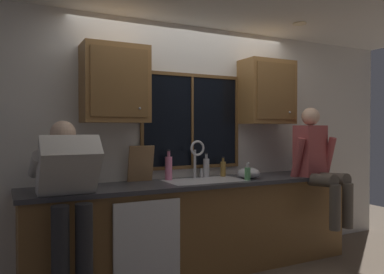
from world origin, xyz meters
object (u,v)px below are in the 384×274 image
object	(u,v)px
mixing_bowl	(249,173)
knife_block	(89,175)
soap_dispenser	(248,173)
cutting_board	(141,164)
bottle_tall_clear	(223,168)
bottle_green_glass	(169,168)
person_sitting_on_counter	(317,160)
bottle_amber_small	(206,167)
person_standing	(68,193)

from	to	relation	value
mixing_bowl	knife_block	bearing A→B (deg)	175.64
knife_block	soap_dispenser	distance (m)	1.55
cutting_board	bottle_tall_clear	size ratio (longest dim) A/B	1.69
knife_block	bottle_green_glass	distance (m)	0.84
bottle_green_glass	bottle_tall_clear	world-z (taller)	bottle_green_glass
person_sitting_on_counter	bottle_tall_clear	size ratio (longest dim) A/B	5.87
knife_block	soap_dispenser	xyz separation A→B (m)	(1.53, -0.25, -0.04)
knife_block	person_sitting_on_counter	bearing A→B (deg)	-7.89
person_sitting_on_counter	soap_dispenser	xyz separation A→B (m)	(-0.86, 0.08, -0.11)
cutting_board	bottle_amber_small	distance (m)	0.74
person_sitting_on_counter	mixing_bowl	xyz separation A→B (m)	(-0.76, 0.21, -0.13)
person_standing	cutting_board	world-z (taller)	person_standing
soap_dispenser	knife_block	bearing A→B (deg)	170.66
person_sitting_on_counter	cutting_board	distance (m)	1.92
knife_block	bottle_tall_clear	xyz separation A→B (m)	(1.48, 0.13, -0.02)
soap_dispenser	bottle_green_glass	distance (m)	0.80
person_sitting_on_counter	bottle_green_glass	xyz separation A→B (m)	(-1.57, 0.46, -0.06)
knife_block	cutting_board	bearing A→B (deg)	15.72
knife_block	bottle_tall_clear	world-z (taller)	knife_block
cutting_board	bottle_green_glass	xyz separation A→B (m)	(0.29, -0.02, -0.05)
knife_block	bottle_green_glass	world-z (taller)	bottle_green_glass
cutting_board	bottle_amber_small	world-z (taller)	cutting_board
soap_dispenser	bottle_tall_clear	world-z (taller)	bottle_tall_clear
bottle_green_glass	bottle_amber_small	bearing A→B (deg)	2.26
person_sitting_on_counter	bottle_amber_small	size ratio (longest dim) A/B	4.83
person_standing	bottle_tall_clear	world-z (taller)	person_standing
mixing_bowl	bottle_tall_clear	world-z (taller)	bottle_tall_clear
bottle_tall_clear	cutting_board	bearing A→B (deg)	178.80
cutting_board	bottle_green_glass	size ratio (longest dim) A/B	1.18
cutting_board	person_sitting_on_counter	bearing A→B (deg)	-14.57
knife_block	bottle_tall_clear	size ratio (longest dim) A/B	1.50
soap_dispenser	bottle_tall_clear	bearing A→B (deg)	98.15
cutting_board	soap_dispenser	size ratio (longest dim) A/B	1.98
bottle_green_glass	bottle_tall_clear	bearing A→B (deg)	-0.01
person_sitting_on_counter	mixing_bowl	bearing A→B (deg)	164.75
mixing_bowl	bottle_green_glass	bearing A→B (deg)	162.42
bottle_tall_clear	bottle_green_glass	bearing A→B (deg)	179.99
cutting_board	mixing_bowl	size ratio (longest dim) A/B	1.51
mixing_bowl	bottle_amber_small	world-z (taller)	bottle_amber_small
cutting_board	bottle_amber_small	bearing A→B (deg)	-0.14
person_standing	soap_dispenser	world-z (taller)	person_standing
soap_dispenser	bottle_tall_clear	distance (m)	0.39
cutting_board	mixing_bowl	xyz separation A→B (m)	(1.10, -0.28, -0.12)
cutting_board	mixing_bowl	bearing A→B (deg)	-14.09
soap_dispenser	bottle_green_glass	xyz separation A→B (m)	(-0.70, 0.38, 0.06)
bottle_green_glass	bottle_tall_clear	xyz separation A→B (m)	(0.65, -0.00, -0.04)
cutting_board	soap_dispenser	xyz separation A→B (m)	(0.99, -0.40, -0.11)
bottle_green_glass	mixing_bowl	bearing A→B (deg)	-17.58
knife_block	cutting_board	size ratio (longest dim) A/B	0.89
person_sitting_on_counter	bottle_tall_clear	bearing A→B (deg)	153.27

